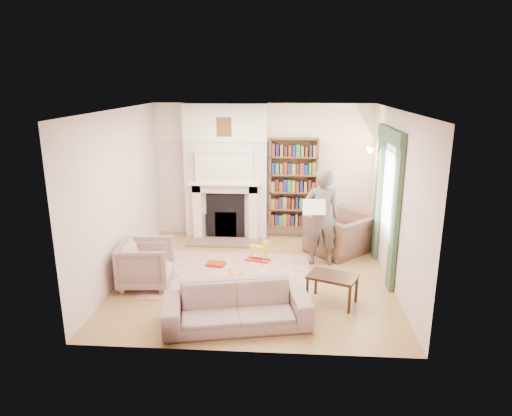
# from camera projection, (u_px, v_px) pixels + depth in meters

# --- Properties ---
(floor) EXTENTS (4.50, 4.50, 0.00)m
(floor) POSITION_uv_depth(u_px,v_px,m) (255.00, 276.00, 7.81)
(floor) COLOR olive
(floor) RESTS_ON ground
(ceiling) EXTENTS (4.50, 4.50, 0.00)m
(ceiling) POSITION_uv_depth(u_px,v_px,m) (255.00, 110.00, 7.06)
(ceiling) COLOR white
(ceiling) RESTS_ON wall_back
(wall_back) EXTENTS (4.50, 0.00, 4.50)m
(wall_back) POSITION_uv_depth(u_px,v_px,m) (263.00, 171.00, 9.60)
(wall_back) COLOR beige
(wall_back) RESTS_ON floor
(wall_front) EXTENTS (4.50, 0.00, 4.50)m
(wall_front) POSITION_uv_depth(u_px,v_px,m) (241.00, 245.00, 5.27)
(wall_front) COLOR beige
(wall_front) RESTS_ON floor
(wall_left) EXTENTS (0.00, 4.50, 4.50)m
(wall_left) POSITION_uv_depth(u_px,v_px,m) (120.00, 195.00, 7.58)
(wall_left) COLOR beige
(wall_left) RESTS_ON floor
(wall_right) EXTENTS (0.00, 4.50, 4.50)m
(wall_right) POSITION_uv_depth(u_px,v_px,m) (395.00, 200.00, 7.29)
(wall_right) COLOR beige
(wall_right) RESTS_ON floor
(fireplace) EXTENTS (1.70, 0.58, 2.80)m
(fireplace) POSITION_uv_depth(u_px,v_px,m) (226.00, 173.00, 9.46)
(fireplace) COLOR beige
(fireplace) RESTS_ON floor
(bookcase) EXTENTS (1.00, 0.24, 1.85)m
(bookcase) POSITION_uv_depth(u_px,v_px,m) (293.00, 183.00, 9.49)
(bookcase) COLOR brown
(bookcase) RESTS_ON floor
(window) EXTENTS (0.02, 0.90, 1.30)m
(window) POSITION_uv_depth(u_px,v_px,m) (389.00, 191.00, 7.66)
(window) COLOR silver
(window) RESTS_ON wall_right
(curtain_left) EXTENTS (0.07, 0.32, 2.40)m
(curtain_left) POSITION_uv_depth(u_px,v_px,m) (395.00, 217.00, 7.05)
(curtain_left) COLOR #354D32
(curtain_left) RESTS_ON floor
(curtain_right) EXTENTS (0.07, 0.32, 2.40)m
(curtain_right) POSITION_uv_depth(u_px,v_px,m) (378.00, 195.00, 8.40)
(curtain_right) COLOR #354D32
(curtain_right) RESTS_ON floor
(pelmet) EXTENTS (0.09, 1.70, 0.24)m
(pelmet) POSITION_uv_depth(u_px,v_px,m) (391.00, 135.00, 7.41)
(pelmet) COLOR #354D32
(pelmet) RESTS_ON wall_right
(wall_sconce) EXTENTS (0.20, 0.24, 0.24)m
(wall_sconce) POSITION_uv_depth(u_px,v_px,m) (368.00, 154.00, 8.61)
(wall_sconce) COLOR gold
(wall_sconce) RESTS_ON wall_right
(rug) EXTENTS (2.73, 2.12, 0.01)m
(rug) POSITION_uv_depth(u_px,v_px,m) (231.00, 275.00, 7.87)
(rug) COLOR beige
(rug) RESTS_ON floor
(armchair_reading) EXTENTS (1.56, 1.56, 0.77)m
(armchair_reading) POSITION_uv_depth(u_px,v_px,m) (342.00, 233.00, 8.82)
(armchair_reading) COLOR #51332B
(armchair_reading) RESTS_ON floor
(armchair_left) EXTENTS (0.89, 0.87, 0.75)m
(armchair_left) POSITION_uv_depth(u_px,v_px,m) (146.00, 264.00, 7.39)
(armchair_left) COLOR #A49487
(armchair_left) RESTS_ON floor
(sofa) EXTENTS (2.10, 1.16, 0.58)m
(sofa) POSITION_uv_depth(u_px,v_px,m) (237.00, 306.00, 6.19)
(sofa) COLOR gray
(sofa) RESTS_ON floor
(man_reading) EXTENTS (0.67, 0.45, 1.78)m
(man_reading) POSITION_uv_depth(u_px,v_px,m) (321.00, 217.00, 8.13)
(man_reading) COLOR #514841
(man_reading) RESTS_ON floor
(newspaper) EXTENTS (0.40, 0.13, 0.27)m
(newspaper) POSITION_uv_depth(u_px,v_px,m) (314.00, 207.00, 7.89)
(newspaper) COLOR white
(newspaper) RESTS_ON man_reading
(coffee_table) EXTENTS (0.82, 0.68, 0.45)m
(coffee_table) POSITION_uv_depth(u_px,v_px,m) (332.00, 289.00, 6.83)
(coffee_table) COLOR #351D12
(coffee_table) RESTS_ON floor
(paraffin_heater) EXTENTS (0.32, 0.32, 0.55)m
(paraffin_heater) POSITION_uv_depth(u_px,v_px,m) (201.00, 226.00, 9.65)
(paraffin_heater) COLOR #9A9BA1
(paraffin_heater) RESTS_ON floor
(rocking_horse) EXTENTS (0.50, 0.30, 0.41)m
(rocking_horse) POSITION_uv_depth(u_px,v_px,m) (258.00, 251.00, 8.41)
(rocking_horse) COLOR yellow
(rocking_horse) RESTS_ON rug
(board_game) EXTENTS (0.40, 0.40, 0.03)m
(board_game) POSITION_uv_depth(u_px,v_px,m) (236.00, 285.00, 7.41)
(board_game) COLOR gold
(board_game) RESTS_ON rug
(game_box_lid) EXTENTS (0.36, 0.28, 0.05)m
(game_box_lid) POSITION_uv_depth(u_px,v_px,m) (216.00, 264.00, 8.24)
(game_box_lid) COLOR #A32712
(game_box_lid) RESTS_ON rug
(comic_annuals) EXTENTS (1.04, 1.02, 0.02)m
(comic_annuals) POSITION_uv_depth(u_px,v_px,m) (263.00, 283.00, 7.51)
(comic_annuals) COLOR red
(comic_annuals) RESTS_ON rug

